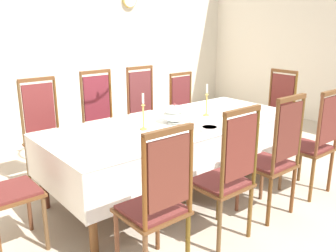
% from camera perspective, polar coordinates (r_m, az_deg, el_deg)
% --- Properties ---
extents(ground, '(7.73, 6.02, 0.04)m').
position_cam_1_polar(ground, '(4.17, 0.80, -9.70)').
color(ground, '#C2B09A').
extents(back_wall, '(7.73, 0.08, 3.58)m').
position_cam_1_polar(back_wall, '(6.39, -17.79, 15.31)').
color(back_wall, silver).
rests_on(back_wall, ground).
extents(dining_table, '(2.78, 1.19, 0.76)m').
position_cam_1_polar(dining_table, '(3.87, 1.42, -0.44)').
color(dining_table, brown).
rests_on(dining_table, ground).
extents(tablecloth, '(2.80, 1.21, 0.42)m').
position_cam_1_polar(tablecloth, '(3.88, 1.42, -0.93)').
color(tablecloth, white).
rests_on(tablecloth, dining_table).
extents(chair_south_a, '(0.44, 0.42, 1.15)m').
position_cam_1_polar(chair_south_a, '(2.57, -1.69, -11.81)').
color(chair_south_a, brown).
rests_on(chair_south_a, ground).
extents(chair_north_a, '(0.44, 0.42, 1.21)m').
position_cam_1_polar(chair_north_a, '(4.22, -18.70, -1.06)').
color(chair_north_a, brown).
rests_on(chair_north_a, ground).
extents(chair_south_b, '(0.44, 0.42, 1.17)m').
position_cam_1_polar(chair_south_b, '(3.01, 9.23, -7.50)').
color(chair_south_b, brown).
rests_on(chair_south_b, ground).
extents(chair_north_b, '(0.44, 0.42, 1.23)m').
position_cam_1_polar(chair_north_b, '(4.50, -10.23, 0.71)').
color(chair_north_b, brown).
rests_on(chair_north_b, ground).
extents(chair_south_c, '(0.44, 0.42, 1.18)m').
position_cam_1_polar(chair_south_c, '(3.50, 16.37, -4.52)').
color(chair_south_c, brown).
rests_on(chair_south_c, ground).
extents(chair_north_c, '(0.44, 0.42, 1.23)m').
position_cam_1_polar(chair_north_c, '(4.84, -3.52, 2.01)').
color(chair_north_c, brown).
rests_on(chair_north_c, ground).
extents(chair_south_d, '(0.44, 0.42, 1.15)m').
position_cam_1_polar(chair_south_d, '(4.09, 22.09, -2.22)').
color(chair_south_d, brown).
rests_on(chair_south_d, ground).
extents(chair_north_d, '(0.44, 0.42, 1.09)m').
position_cam_1_polar(chair_north_d, '(5.29, 2.89, 2.70)').
color(chair_north_d, brown).
rests_on(chair_north_d, ground).
extents(chair_head_west, '(0.42, 0.44, 1.16)m').
position_cam_1_polar(chair_head_west, '(3.11, -24.84, -8.16)').
color(chair_head_west, brown).
rests_on(chair_head_west, ground).
extents(chair_head_east, '(0.42, 0.44, 1.17)m').
position_cam_1_polar(chair_head_east, '(5.21, 16.56, 2.13)').
color(chair_head_east, brown).
rests_on(chair_head_east, ground).
extents(soup_tureen, '(0.26, 0.26, 0.21)m').
position_cam_1_polar(soup_tureen, '(3.80, 1.02, 1.96)').
color(soup_tureen, white).
rests_on(soup_tureen, tablecloth).
extents(candlestick_west, '(0.07, 0.07, 0.37)m').
position_cam_1_polar(candlestick_west, '(3.55, -3.90, 1.71)').
color(candlestick_west, gold).
rests_on(candlestick_west, tablecloth).
extents(candlestick_east, '(0.07, 0.07, 0.36)m').
position_cam_1_polar(candlestick_east, '(4.10, 6.07, 3.59)').
color(candlestick_east, gold).
rests_on(candlestick_east, tablecloth).
extents(bowl_near_left, '(0.18, 0.18, 0.04)m').
position_cam_1_polar(bowl_near_left, '(3.56, 6.54, -0.39)').
color(bowl_near_left, white).
rests_on(bowl_near_left, tablecloth).
extents(bowl_near_right, '(0.14, 0.14, 0.03)m').
position_cam_1_polar(bowl_near_right, '(3.76, 10.39, 0.25)').
color(bowl_near_right, white).
rests_on(bowl_near_right, tablecloth).
extents(bowl_far_left, '(0.19, 0.19, 0.04)m').
position_cam_1_polar(bowl_far_left, '(4.36, 0.40, 2.72)').
color(bowl_far_left, white).
rests_on(bowl_far_left, tablecloth).
extents(spoon_primary, '(0.04, 0.18, 0.01)m').
position_cam_1_polar(spoon_primary, '(3.66, 7.48, -0.25)').
color(spoon_primary, gold).
rests_on(spoon_primary, tablecloth).
extents(spoon_secondary, '(0.03, 0.18, 0.01)m').
position_cam_1_polar(spoon_secondary, '(3.86, 11.07, 0.42)').
color(spoon_secondary, gold).
rests_on(spoon_secondary, tablecloth).
extents(mounted_clock, '(0.28, 0.06, 0.28)m').
position_cam_1_polar(mounted_clock, '(7.03, -6.09, 19.13)').
color(mounted_clock, '#D1B251').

